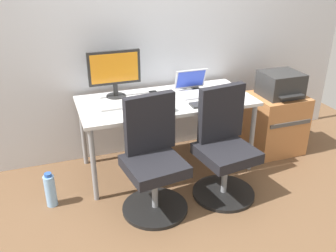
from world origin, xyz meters
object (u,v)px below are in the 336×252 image
water_bottle_on_floor (50,190)px  open_laptop (194,88)px  side_cabinet (275,123)px  desktop_monitor (114,71)px  office_chair_right (224,149)px  office_chair_left (153,161)px  printer (281,84)px  coffee_mug (167,106)px

water_bottle_on_floor → open_laptop: (1.41, 0.34, 0.61)m
side_cabinet → water_bottle_on_floor: size_ratio=1.98×
side_cabinet → desktop_monitor: 1.76m
office_chair_right → side_cabinet: (0.87, 0.51, -0.12)m
open_laptop → desktop_monitor: bearing=167.4°
office_chair_left → open_laptop: bearing=45.8°
water_bottle_on_floor → desktop_monitor: 1.18m
office_chair_right → office_chair_left: bearing=180.0°
office_chair_left → water_bottle_on_floor: office_chair_left is taller
water_bottle_on_floor → office_chair_left: bearing=-19.3°
office_chair_left → printer: (1.50, 0.51, 0.31)m
office_chair_left → coffee_mug: size_ratio=10.22×
office_chair_left → coffee_mug: office_chair_left is taller
coffee_mug → printer: bearing=9.8°
office_chair_left → coffee_mug: (0.22, 0.29, 0.33)m
office_chair_right → coffee_mug: size_ratio=10.22×
printer → desktop_monitor: (-1.61, 0.28, 0.22)m
water_bottle_on_floor → open_laptop: open_laptop is taller
desktop_monitor → coffee_mug: size_ratio=5.22×
office_chair_right → printer: size_ratio=2.35×
open_laptop → printer: bearing=-7.3°
water_bottle_on_floor → coffee_mug: 1.19m
desktop_monitor → open_laptop: (0.72, -0.16, -0.20)m
office_chair_right → side_cabinet: size_ratio=1.53×
water_bottle_on_floor → coffee_mug: size_ratio=3.37×
side_cabinet → desktop_monitor: desktop_monitor is taller
printer → coffee_mug: (-1.28, -0.22, 0.02)m
office_chair_left → side_cabinet: 1.59m
desktop_monitor → printer: bearing=-9.7°
printer → coffee_mug: bearing=-170.2°
open_laptop → coffee_mug: (-0.39, -0.34, -0.01)m
side_cabinet → printer: (0.00, -0.00, 0.43)m
office_chair_left → open_laptop: (0.61, 0.62, 0.34)m
office_chair_right → water_bottle_on_floor: (-1.43, 0.28, -0.28)m
desktop_monitor → open_laptop: bearing=-12.6°
office_chair_right → printer: (0.87, 0.51, 0.31)m
office_chair_left → coffee_mug: 0.49m
coffee_mug → side_cabinet: bearing=9.9°
desktop_monitor → water_bottle_on_floor: bearing=-144.0°
office_chair_left → open_laptop: office_chair_left is taller
office_chair_right → side_cabinet: bearing=30.4°
coffee_mug → desktop_monitor: bearing=123.8°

